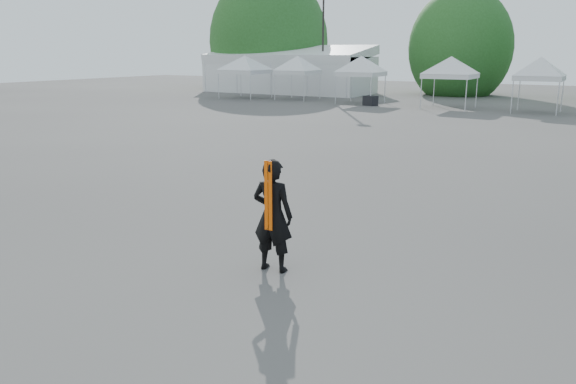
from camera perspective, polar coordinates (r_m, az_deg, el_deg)
The scene contains 12 objects.
ground at distance 11.26m, azimuth 5.80°, elevation -4.65°, with size 120.00×120.00×0.00m, color #474442.
marquee at distance 51.96m, azimuth 0.03°, elevation 12.24°, with size 15.00×6.25×4.23m.
light_pole_west at distance 49.18m, azimuth 3.60°, elevation 16.54°, with size 0.60×0.25×10.30m.
tree_far_w at distance 56.60m, azimuth -1.98°, elevation 14.98°, with size 4.80×4.80×7.30m.
tree_mid_w at distance 51.24m, azimuth 17.09°, elevation 13.81°, with size 4.16×4.16×6.33m.
tent_a at distance 45.65m, azimuth -4.40°, elevation 13.32°, with size 4.59×4.59×3.88m.
tent_b at distance 44.28m, azimuth 0.98°, elevation 13.33°, with size 3.93×3.93×3.88m.
tent_c at distance 41.09m, azimuth 7.47°, elevation 13.17°, with size 4.07×4.07×3.88m.
tent_d at distance 38.83m, azimuth 16.26°, elevation 12.70°, with size 4.35×4.35×3.88m.
tent_e at distance 37.53m, azimuth 24.32°, elevation 12.00°, with size 3.82×3.82×3.88m.
man at distance 9.31m, azimuth -1.57°, elevation -2.39°, with size 0.75×0.54×1.92m.
crate_west at distance 39.56m, azimuth 8.37°, elevation 9.16°, with size 0.86×0.67×0.67m, color black.
Camera 1 is at (4.43, -9.71, 3.59)m, focal length 35.00 mm.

